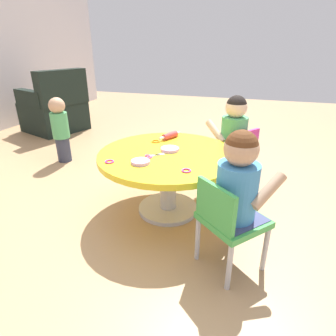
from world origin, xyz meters
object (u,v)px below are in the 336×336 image
at_px(child_chair_left, 228,220).
at_px(armchair_dark, 55,109).
at_px(rolling_pin, 170,136).
at_px(craft_scissors, 152,156).
at_px(seated_child_left, 238,180).
at_px(craft_table, 168,166).
at_px(toddler_standing, 60,128).
at_px(child_chair_right, 235,155).
at_px(seated_child_right, 234,127).

distance_m(child_chair_left, armchair_dark, 3.32).
xyz_separation_m(rolling_pin, craft_scissors, (-0.40, 0.00, -0.02)).
xyz_separation_m(seated_child_left, rolling_pin, (0.74, 0.58, -0.04)).
relative_size(craft_table, rolling_pin, 4.49).
height_order(toddler_standing, rolling_pin, toddler_standing).
height_order(child_chair_right, toddler_standing, toddler_standing).
height_order(craft_table, child_chair_right, child_chair_right).
height_order(craft_table, child_chair_left, child_chair_left).
relative_size(craft_table, seated_child_right, 1.90).
bearing_deg(craft_scissors, child_chair_right, -39.76).
bearing_deg(rolling_pin, craft_table, -165.26).
height_order(craft_table, seated_child_right, seated_child_right).
bearing_deg(toddler_standing, child_chair_right, -93.10).
bearing_deg(armchair_dark, rolling_pin, -121.31).
bearing_deg(seated_child_left, child_chair_left, 138.71).
bearing_deg(craft_table, craft_scissors, 139.42).
height_order(child_chair_left, craft_scissors, child_chair_left).
distance_m(child_chair_left, child_chair_right, 0.98).
height_order(seated_child_left, toddler_standing, seated_child_left).
xyz_separation_m(craft_table, seated_child_left, (-0.44, -0.50, 0.17)).
bearing_deg(craft_table, child_chair_right, -39.60).
distance_m(child_chair_right, craft_scissors, 0.81).
distance_m(craft_table, rolling_pin, 0.34).
relative_size(craft_table, toddler_standing, 1.45).
bearing_deg(seated_child_left, child_chair_right, 4.74).
bearing_deg(child_chair_left, craft_scissors, 56.44).
relative_size(seated_child_left, craft_scissors, 3.79).
bearing_deg(armchair_dark, toddler_standing, -140.09).
xyz_separation_m(child_chair_left, child_chair_right, (0.98, 0.05, 0.00)).
bearing_deg(seated_child_left, armchair_dark, 52.97).
xyz_separation_m(toddler_standing, rolling_pin, (-0.30, -1.27, 0.13)).
height_order(child_chair_left, seated_child_left, seated_child_left).
height_order(child_chair_left, armchair_dark, armchair_dark).
relative_size(seated_child_left, seated_child_right, 1.00).
bearing_deg(craft_table, armchair_dark, 53.92).
relative_size(toddler_standing, craft_scissors, 4.99).
relative_size(child_chair_right, armchair_dark, 0.59).
height_order(seated_child_left, rolling_pin, seated_child_left).
distance_m(seated_child_right, craft_scissors, 0.79).
height_order(armchair_dark, rolling_pin, armchair_dark).
distance_m(seated_child_left, armchair_dark, 3.33).
bearing_deg(toddler_standing, child_chair_left, -120.48).
distance_m(child_chair_left, seated_child_left, 0.23).
bearing_deg(child_chair_left, toddler_standing, 59.52).
xyz_separation_m(craft_table, seated_child_right, (0.54, -0.39, 0.17)).
height_order(craft_table, craft_scissors, craft_scissors).
xyz_separation_m(seated_child_left, armchair_dark, (2.00, 2.65, -0.22)).
height_order(child_chair_right, craft_scissors, child_chair_right).
bearing_deg(armchair_dark, craft_table, -126.08).
distance_m(seated_child_right, rolling_pin, 0.53).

